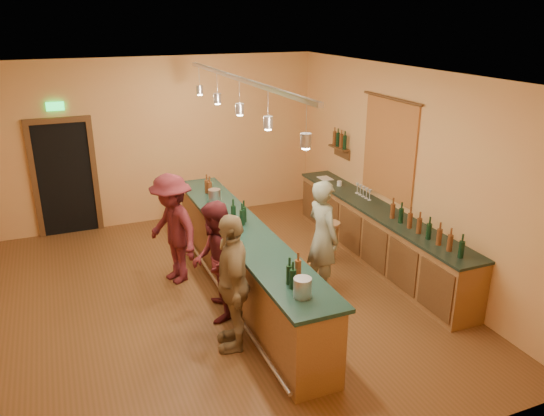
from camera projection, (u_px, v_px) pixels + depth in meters
name	position (u px, v px, depth m)	size (l,w,h in m)	color
floor	(209.00, 299.00, 7.75)	(7.00, 7.00, 0.00)	brown
ceiling	(198.00, 76.00, 6.64)	(6.50, 7.00, 0.02)	silver
wall_back	(155.00, 142.00, 10.23)	(6.50, 0.02, 3.20)	#DC9052
wall_front	(324.00, 329.00, 4.16)	(6.50, 0.02, 3.20)	#DC9052
wall_right	(403.00, 171.00, 8.36)	(0.02, 7.00, 3.20)	#DC9052
doorway	(65.00, 175.00, 9.76)	(1.15, 0.09, 2.48)	black
tapestry	(389.00, 150.00, 8.62)	(0.03, 1.40, 1.60)	#A83A21
bottle_shelf	(340.00, 142.00, 9.96)	(0.17, 0.55, 0.54)	#4D2717
back_counter	(377.00, 234.00, 8.80)	(0.60, 4.55, 1.27)	brown
tasting_bar	(243.00, 256.00, 7.73)	(0.73, 5.10, 1.38)	brown
pendant_track	(239.00, 91.00, 6.91)	(0.11, 4.60, 0.50)	silver
bartender	(323.00, 237.00, 7.75)	(0.63, 0.41, 1.72)	gray
customer_a	(215.00, 262.00, 7.05)	(0.81, 0.63, 1.66)	#59191E
customer_b	(233.00, 282.00, 6.40)	(1.03, 0.43, 1.76)	#997A51
customer_c	(173.00, 229.00, 8.03)	(1.11, 0.64, 1.73)	#59191E
bar_stool	(330.00, 231.00, 8.75)	(0.34, 0.34, 0.71)	#A96B4C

